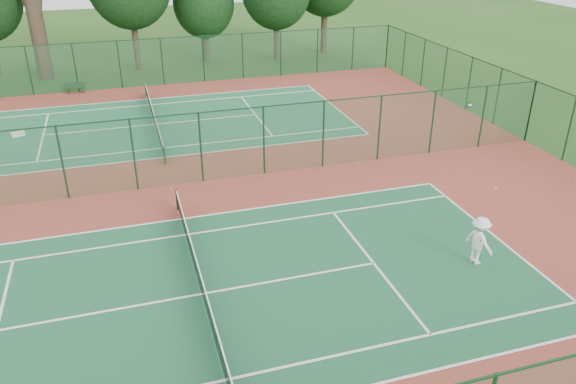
# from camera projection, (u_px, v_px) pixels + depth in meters

# --- Properties ---
(ground) EXTENTS (120.00, 120.00, 0.00)m
(ground) POSITION_uv_depth(u_px,v_px,m) (171.00, 185.00, 26.79)
(ground) COLOR #264F18
(ground) RESTS_ON ground
(red_pad) EXTENTS (40.00, 36.00, 0.01)m
(red_pad) POSITION_uv_depth(u_px,v_px,m) (171.00, 185.00, 26.79)
(red_pad) COLOR brown
(red_pad) RESTS_ON ground
(court_near) EXTENTS (23.77, 10.97, 0.01)m
(court_near) POSITION_uv_depth(u_px,v_px,m) (202.00, 294.00, 19.08)
(court_near) COLOR #1B5735
(court_near) RESTS_ON red_pad
(court_far) EXTENTS (23.77, 10.97, 0.01)m
(court_far) POSITION_uv_depth(u_px,v_px,m) (154.00, 124.00, 34.49)
(court_far) COLOR #20673E
(court_far) RESTS_ON red_pad
(fence_north) EXTENTS (40.00, 0.09, 3.50)m
(fence_north) POSITION_uv_depth(u_px,v_px,m) (141.00, 63.00, 41.43)
(fence_north) COLOR #194C2F
(fence_north) RESTS_ON ground
(fence_east) EXTENTS (0.09, 36.00, 3.50)m
(fence_east) POSITION_uv_depth(u_px,v_px,m) (530.00, 111.00, 31.27)
(fence_east) COLOR #1A4F31
(fence_east) RESTS_ON ground
(fence_divider) EXTENTS (40.00, 0.09, 3.50)m
(fence_divider) POSITION_uv_depth(u_px,v_px,m) (168.00, 151.00, 26.01)
(fence_divider) COLOR #194C29
(fence_divider) RESTS_ON ground
(tennis_net_near) EXTENTS (0.10, 12.90, 0.97)m
(tennis_net_near) POSITION_uv_depth(u_px,v_px,m) (201.00, 281.00, 18.84)
(tennis_net_near) COLOR #133520
(tennis_net_near) RESTS_ON ground
(tennis_net_far) EXTENTS (0.10, 12.90, 0.97)m
(tennis_net_far) POSITION_uv_depth(u_px,v_px,m) (154.00, 116.00, 34.26)
(tennis_net_far) COLOR #163D23
(tennis_net_far) RESTS_ON ground
(player_near) EXTENTS (0.96, 1.34, 1.88)m
(player_near) POSITION_uv_depth(u_px,v_px,m) (479.00, 241.00, 20.40)
(player_near) COLOR white
(player_near) RESTS_ON court_near
(bench) EXTENTS (1.39, 0.49, 0.84)m
(bench) POSITION_uv_depth(u_px,v_px,m) (75.00, 87.00, 40.35)
(bench) COLOR #12351A
(bench) RESTS_ON red_pad
(kit_bag) EXTENTS (0.77, 0.52, 0.27)m
(kit_bag) POSITION_uv_depth(u_px,v_px,m) (18.00, 134.00, 32.61)
(kit_bag) COLOR white
(kit_bag) RESTS_ON red_pad
(stray_ball_a) EXTENTS (0.06, 0.06, 0.06)m
(stray_ball_a) POSITION_uv_depth(u_px,v_px,m) (217.00, 182.00, 27.00)
(stray_ball_a) COLOR #CED832
(stray_ball_a) RESTS_ON red_pad
(stray_ball_b) EXTENTS (0.07, 0.07, 0.07)m
(stray_ball_b) POSITION_uv_depth(u_px,v_px,m) (358.00, 163.00, 29.06)
(stray_ball_b) COLOR #C5CF30
(stray_ball_b) RESTS_ON red_pad
(stray_ball_c) EXTENTS (0.06, 0.06, 0.06)m
(stray_ball_c) POSITION_uv_depth(u_px,v_px,m) (171.00, 188.00, 26.37)
(stray_ball_c) COLOR gold
(stray_ball_c) RESTS_ON red_pad
(evergreen_row) EXTENTS (39.00, 5.00, 12.00)m
(evergreen_row) POSITION_uv_depth(u_px,v_px,m) (144.00, 67.00, 47.70)
(evergreen_row) COLOR black
(evergreen_row) RESTS_ON ground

